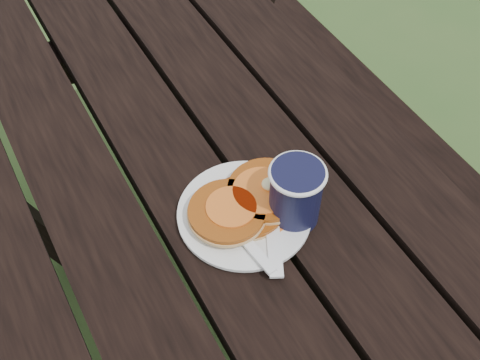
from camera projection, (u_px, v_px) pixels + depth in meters
plate at (244, 214)px, 0.91m from camera, size 0.22×0.22×0.01m
pancake_stack at (249, 201)px, 0.91m from camera, size 0.19×0.12×0.04m
knife at (272, 224)px, 0.89m from camera, size 0.10×0.17×0.00m
fork at (250, 245)px, 0.86m from camera, size 0.05×0.16×0.01m
coffee_cup at (296, 192)px, 0.87m from camera, size 0.08×0.08×0.11m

